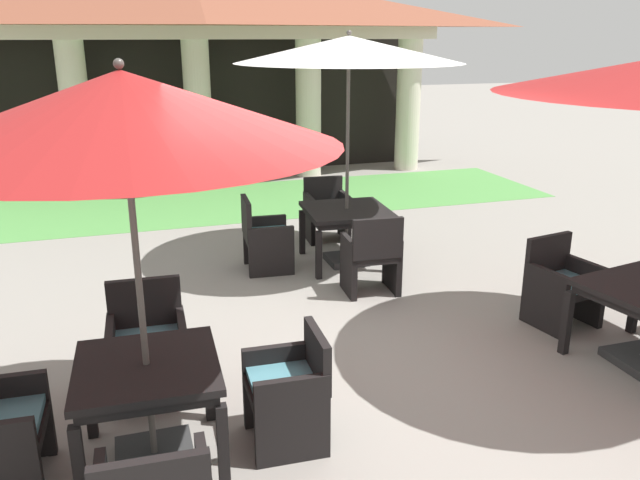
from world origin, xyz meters
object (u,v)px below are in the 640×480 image
(patio_table_mid_right, at_px, (148,378))
(patio_chair_mid_left_south, at_px, (372,257))
(patio_umbrella_mid_left, at_px, (349,52))
(patio_chair_mid_left_west, at_px, (264,238))
(patio_umbrella_mid_right, at_px, (123,112))
(patio_table_mid_left, at_px, (347,216))
(patio_chair_mid_right_north, at_px, (148,346))
(patio_chair_mid_left_north, at_px, (326,211))
(patio_chair_near_foreground_north, at_px, (561,286))
(patio_chair_mid_right_east, at_px, (289,391))

(patio_table_mid_right, bearing_deg, patio_chair_mid_left_south, 43.11)
(patio_chair_mid_left_south, bearing_deg, patio_umbrella_mid_left, 90.00)
(patio_chair_mid_left_west, bearing_deg, patio_umbrella_mid_right, -20.23)
(patio_table_mid_left, distance_m, patio_chair_mid_right_north, 3.53)
(patio_table_mid_right, bearing_deg, patio_chair_mid_left_west, 65.85)
(patio_chair_mid_left_north, bearing_deg, patio_table_mid_right, 62.89)
(patio_chair_mid_left_north, relative_size, patio_table_mid_right, 0.91)
(patio_chair_near_foreground_north, height_order, patio_table_mid_right, patio_chair_near_foreground_north)
(patio_chair_near_foreground_north, relative_size, patio_chair_mid_left_south, 0.94)
(patio_chair_near_foreground_north, distance_m, patio_chair_mid_left_south, 1.98)
(patio_umbrella_mid_left, bearing_deg, patio_chair_mid_right_north, -136.29)
(patio_table_mid_right, distance_m, patio_chair_mid_right_east, 0.97)
(patio_chair_mid_right_north, bearing_deg, patio_chair_mid_left_north, -125.04)
(patio_umbrella_mid_right, bearing_deg, patio_umbrella_mid_left, 52.63)
(patio_chair_near_foreground_north, relative_size, patio_chair_mid_left_west, 0.95)
(patio_table_mid_left, xyz_separation_m, patio_chair_mid_left_north, (0.07, 1.03, -0.21))
(patio_chair_near_foreground_north, height_order, patio_chair_mid_left_south, patio_chair_mid_left_south)
(patio_umbrella_mid_left, height_order, patio_chair_mid_right_east, patio_umbrella_mid_left)
(patio_chair_mid_left_south, height_order, patio_chair_mid_right_north, patio_chair_mid_left_south)
(patio_chair_mid_right_north, bearing_deg, patio_umbrella_mid_left, -134.24)
(patio_chair_near_foreground_north, xyz_separation_m, patio_chair_mid_right_north, (-3.98, -0.12, 0.01))
(patio_table_mid_left, height_order, patio_chair_mid_right_east, patio_chair_mid_right_east)
(patio_chair_mid_right_north, bearing_deg, patio_umbrella_mid_right, 90.00)
(patio_chair_mid_left_north, relative_size, patio_chair_mid_left_south, 0.93)
(patio_chair_mid_left_north, distance_m, patio_chair_mid_right_north, 4.34)
(patio_chair_near_foreground_north, relative_size, patio_chair_mid_left_north, 1.01)
(patio_chair_near_foreground_north, height_order, patio_table_mid_left, patio_chair_near_foreground_north)
(patio_chair_mid_left_north, bearing_deg, patio_chair_mid_right_north, 56.83)
(patio_chair_mid_left_west, xyz_separation_m, patio_table_mid_right, (-1.55, -3.45, 0.24))
(patio_chair_mid_left_south, height_order, patio_table_mid_right, patio_chair_mid_left_south)
(patio_table_mid_left, relative_size, patio_chair_mid_left_west, 1.19)
(patio_table_mid_left, bearing_deg, patio_chair_mid_right_north, -136.29)
(patio_chair_near_foreground_north, relative_size, patio_chair_mid_right_east, 1.04)
(patio_chair_mid_left_west, bearing_deg, patio_chair_mid_right_east, -6.04)
(patio_chair_near_foreground_north, relative_size, patio_table_mid_right, 0.91)
(patio_umbrella_mid_right, bearing_deg, patio_chair_mid_left_south, 43.11)
(patio_chair_near_foreground_north, distance_m, patio_chair_mid_left_west, 3.43)
(patio_chair_mid_right_north, xyz_separation_m, patio_chair_mid_right_east, (0.90, -0.98, -0.01))
(patio_chair_near_foreground_north, xyz_separation_m, patio_umbrella_mid_left, (-1.43, 2.32, 2.18))
(patio_chair_mid_left_north, distance_m, patio_chair_mid_left_west, 1.46)
(patio_umbrella_mid_left, distance_m, patio_chair_mid_left_west, 2.41)
(patio_chair_near_foreground_north, bearing_deg, patio_chair_mid_left_west, -54.66)
(patio_umbrella_mid_left, xyz_separation_m, patio_table_mid_right, (-2.58, -3.38, -1.93))
(patio_chair_mid_right_east, bearing_deg, patio_chair_near_foreground_north, -68.32)
(patio_table_mid_left, xyz_separation_m, patio_chair_mid_left_south, (-0.07, -1.03, -0.19))
(patio_chair_mid_left_west, bearing_deg, patio_umbrella_mid_left, 90.00)
(patio_umbrella_mid_left, height_order, patio_table_mid_right, patio_umbrella_mid_left)
(patio_chair_near_foreground_north, xyz_separation_m, patio_chair_mid_left_north, (-1.36, 3.35, 0.01))
(patio_table_mid_left, bearing_deg, patio_chair_mid_left_west, 176.08)
(patio_chair_mid_left_west, xyz_separation_m, patio_umbrella_mid_right, (-1.55, -3.45, 1.94))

